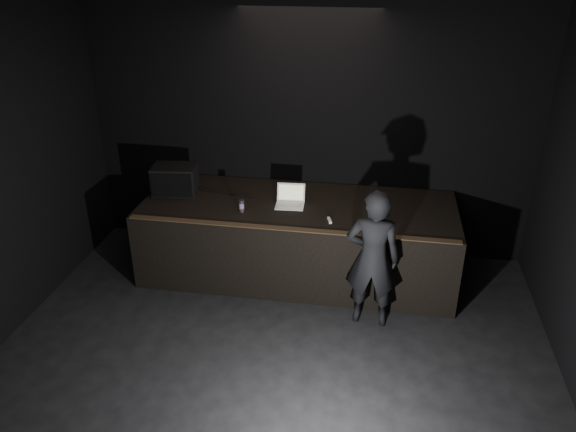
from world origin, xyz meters
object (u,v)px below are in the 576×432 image
(stage_riser, at_px, (298,238))
(person, at_px, (373,259))
(stage_monitor, at_px, (175,180))
(laptop, at_px, (290,200))
(beer_can, at_px, (242,206))

(stage_riser, xyz_separation_m, person, (0.99, -0.95, 0.34))
(stage_monitor, xyz_separation_m, laptop, (1.56, -0.10, -0.12))
(stage_monitor, bearing_deg, beer_can, -29.65)
(stage_riser, distance_m, stage_monitor, 1.80)
(beer_can, bearing_deg, laptop, 29.42)
(stage_monitor, distance_m, laptop, 1.57)
(stage_monitor, xyz_separation_m, beer_can, (1.00, -0.42, -0.11))
(stage_riser, height_order, laptop, laptop)
(beer_can, distance_m, person, 1.77)
(stage_riser, distance_m, laptop, 0.57)
(stage_riser, height_order, stage_monitor, stage_monitor)
(stage_riser, height_order, person, person)
(stage_riser, distance_m, person, 1.41)
(laptop, bearing_deg, stage_riser, 10.06)
(laptop, bearing_deg, stage_monitor, 172.74)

